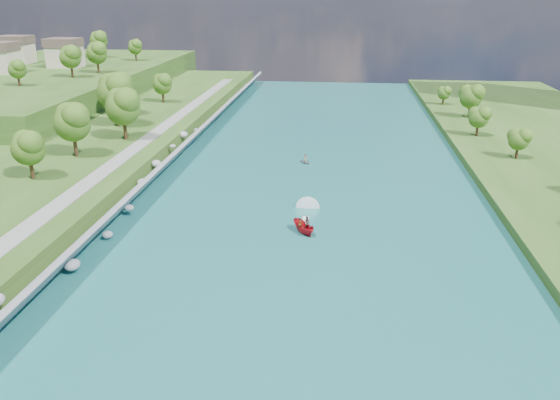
# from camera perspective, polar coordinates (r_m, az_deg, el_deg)

# --- Properties ---
(ground) EXTENTS (260.00, 260.00, 0.00)m
(ground) POSITION_cam_1_polar(r_m,az_deg,el_deg) (64.45, 1.62, -6.99)
(ground) COLOR #2D5119
(ground) RESTS_ON ground
(river_water) EXTENTS (55.00, 240.00, 0.10)m
(river_water) POSITION_cam_1_polar(r_m,az_deg,el_deg) (82.59, 2.82, -0.49)
(river_water) COLOR #18595E
(river_water) RESTS_ON ground
(ridge_west) EXTENTS (60.00, 120.00, 9.00)m
(ridge_west) POSITION_cam_1_polar(r_m,az_deg,el_deg) (176.88, -23.56, 10.88)
(ridge_west) COLOR #2D5119
(ridge_west) RESTS_ON ground
(riprap_bank) EXTENTS (4.05, 236.00, 4.09)m
(riprap_bank) POSITION_cam_1_polar(r_m,az_deg,el_deg) (86.82, -14.47, 1.17)
(riprap_bank) COLOR slate
(riprap_bank) RESTS_ON ground
(riverside_path) EXTENTS (3.00, 200.00, 0.10)m
(riverside_path) POSITION_cam_1_polar(r_m,az_deg,el_deg) (89.34, -18.43, 2.49)
(riverside_path) COLOR gray
(riverside_path) RESTS_ON berm_west
(ridge_houses) EXTENTS (29.50, 29.50, 8.40)m
(ridge_houses) POSITION_cam_1_polar(r_m,az_deg,el_deg) (183.21, -24.92, 13.78)
(ridge_houses) COLOR beige
(ridge_houses) RESTS_ON ridge_west
(trees_west) EXTENTS (17.26, 151.99, 13.46)m
(trees_west) POSITION_cam_1_polar(r_m,az_deg,el_deg) (86.26, -27.21, 4.44)
(trees_west) COLOR #2F5416
(trees_west) RESTS_ON berm_west
(trees_ridge) EXTENTS (21.60, 65.77, 10.50)m
(trees_ridge) POSITION_cam_1_polar(r_m,az_deg,el_deg) (175.66, -19.26, 14.42)
(trees_ridge) COLOR #2F5416
(trees_ridge) RESTS_ON ridge_west
(motorboat) EXTENTS (3.78, 18.99, 2.14)m
(motorboat) POSITION_cam_1_polar(r_m,az_deg,el_deg) (73.96, 2.54, -2.47)
(motorboat) COLOR #B70E18
(motorboat) RESTS_ON river_water
(raft) EXTENTS (3.10, 3.20, 1.68)m
(raft) POSITION_cam_1_polar(r_m,az_deg,el_deg) (102.58, 2.66, 4.08)
(raft) COLOR gray
(raft) RESTS_ON river_water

